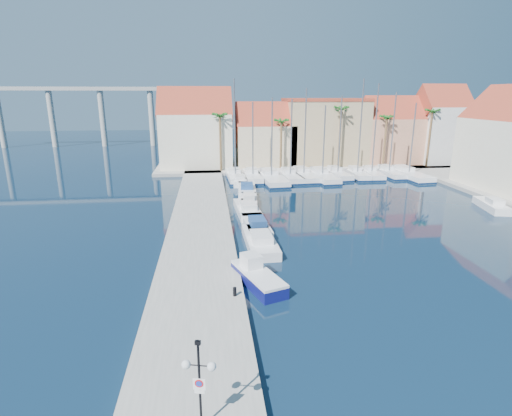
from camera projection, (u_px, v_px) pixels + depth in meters
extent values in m
plane|color=black|center=(332.00, 290.00, 26.81)|extent=(260.00, 260.00, 0.00)
cube|color=gray|center=(200.00, 227.00, 38.61)|extent=(6.00, 77.00, 0.50)
cube|color=gray|center=(307.00, 164.00, 73.71)|extent=(54.00, 16.00, 0.50)
cylinder|color=black|center=(200.00, 385.00, 14.59)|extent=(0.09, 0.09, 3.79)
cylinder|color=black|center=(192.00, 365.00, 14.38)|extent=(0.47, 0.16, 0.05)
cylinder|color=black|center=(205.00, 366.00, 14.33)|extent=(0.47, 0.16, 0.05)
sphere|color=white|center=(186.00, 365.00, 14.41)|extent=(0.34, 0.34, 0.34)
sphere|color=white|center=(212.00, 367.00, 14.30)|extent=(0.34, 0.34, 0.34)
cube|color=black|center=(198.00, 343.00, 14.09)|extent=(0.23, 0.16, 0.15)
cube|color=white|center=(199.00, 384.00, 14.51)|extent=(0.47, 0.14, 0.47)
cylinder|color=red|center=(199.00, 384.00, 14.47)|extent=(0.32, 0.09, 0.32)
cylinder|color=#1933A5|center=(199.00, 384.00, 14.46)|extent=(0.22, 0.06, 0.23)
cube|color=white|center=(200.00, 392.00, 14.60)|extent=(0.38, 0.12, 0.13)
cylinder|color=black|center=(235.00, 292.00, 24.91)|extent=(0.23, 0.23, 0.57)
cube|color=navy|center=(258.00, 280.00, 27.36)|extent=(3.47, 5.63, 0.80)
cube|color=white|center=(258.00, 273.00, 27.22)|extent=(3.47, 5.63, 0.18)
cube|color=white|center=(251.00, 261.00, 28.01)|extent=(1.57, 1.73, 0.98)
cube|color=white|center=(260.00, 241.00, 34.50)|extent=(2.56, 7.48, 0.80)
cube|color=white|center=(261.00, 237.00, 33.60)|extent=(1.73, 2.64, 0.60)
cube|color=white|center=(256.00, 226.00, 38.51)|extent=(2.39, 6.68, 0.80)
cube|color=navy|center=(257.00, 221.00, 37.69)|extent=(1.57, 2.37, 0.60)
cube|color=white|center=(247.00, 210.00, 43.98)|extent=(2.64, 7.26, 0.80)
cube|color=white|center=(248.00, 205.00, 43.11)|extent=(1.73, 2.58, 0.60)
cube|color=white|center=(249.00, 201.00, 47.60)|extent=(2.44, 6.02, 0.80)
cube|color=white|center=(249.00, 196.00, 46.85)|extent=(1.51, 2.17, 0.60)
cube|color=white|center=(247.00, 190.00, 53.28)|extent=(2.80, 7.21, 0.80)
cube|color=navy|center=(247.00, 186.00, 52.41)|extent=(1.77, 2.58, 0.60)
cube|color=white|center=(240.00, 181.00, 58.60)|extent=(2.09, 6.06, 0.80)
cube|color=white|center=(240.00, 177.00, 57.83)|extent=(1.40, 2.14, 0.60)
cube|color=white|center=(491.00, 206.00, 45.58)|extent=(3.14, 6.16, 0.80)
cube|color=white|center=(495.00, 201.00, 44.82)|extent=(1.74, 2.30, 0.60)
cube|color=white|center=(235.00, 177.00, 61.21)|extent=(2.71, 9.14, 1.00)
cube|color=#0D2245|center=(235.00, 179.00, 61.30)|extent=(2.77, 9.20, 0.28)
cube|color=white|center=(234.00, 170.00, 61.85)|extent=(1.75, 2.78, 0.60)
cylinder|color=slate|center=(235.00, 128.00, 58.74)|extent=(0.20, 0.20, 13.83)
cube|color=white|center=(253.00, 176.00, 61.37)|extent=(2.34, 8.97, 1.00)
cube|color=#0D2245|center=(253.00, 178.00, 61.46)|extent=(2.40, 9.03, 0.28)
cube|color=white|center=(252.00, 170.00, 62.01)|extent=(1.64, 2.69, 0.60)
cylinder|color=slate|center=(253.00, 139.00, 59.36)|extent=(0.20, 0.20, 10.58)
cube|color=white|center=(271.00, 178.00, 60.38)|extent=(4.07, 12.06, 1.00)
cube|color=#0D2245|center=(271.00, 180.00, 60.47)|extent=(4.14, 12.13, 0.28)
cube|color=white|center=(269.00, 171.00, 61.28)|extent=(2.45, 3.72, 0.60)
cylinder|color=slate|center=(272.00, 137.00, 58.15)|extent=(0.20, 0.20, 11.24)
cube|color=white|center=(289.00, 176.00, 61.38)|extent=(2.91, 9.37, 1.00)
cube|color=#0D2245|center=(289.00, 178.00, 61.47)|extent=(2.98, 9.43, 0.28)
cube|color=white|center=(288.00, 170.00, 62.04)|extent=(1.83, 2.86, 0.60)
cylinder|color=slate|center=(291.00, 137.00, 59.30)|extent=(0.20, 0.20, 11.04)
cube|color=white|center=(303.00, 175.00, 62.19)|extent=(3.24, 10.25, 1.00)
cube|color=#0D2245|center=(303.00, 177.00, 62.28)|extent=(3.30, 10.32, 0.28)
cube|color=white|center=(301.00, 169.00, 62.93)|extent=(2.02, 3.14, 0.60)
cylinder|color=slate|center=(305.00, 132.00, 59.86)|extent=(0.20, 0.20, 12.53)
cube|color=white|center=(321.00, 176.00, 61.63)|extent=(3.34, 10.63, 1.00)
cube|color=#0D2245|center=(321.00, 178.00, 61.72)|extent=(3.40, 10.70, 0.28)
cube|color=white|center=(319.00, 170.00, 62.41)|extent=(2.09, 3.25, 0.60)
cylinder|color=slate|center=(324.00, 140.00, 59.61)|extent=(0.20, 0.20, 10.10)
cube|color=white|center=(337.00, 174.00, 63.03)|extent=(2.90, 8.55, 1.00)
cube|color=#0D2245|center=(336.00, 176.00, 63.12)|extent=(2.96, 8.61, 0.28)
cube|color=white|center=(335.00, 168.00, 63.60)|extent=(1.74, 2.64, 0.60)
cylinder|color=slate|center=(340.00, 135.00, 60.93)|extent=(0.20, 0.20, 11.46)
cube|color=white|center=(356.00, 174.00, 63.01)|extent=(2.21, 8.08, 1.00)
cube|color=#0D2245|center=(356.00, 176.00, 63.10)|extent=(2.28, 8.14, 0.28)
cube|color=white|center=(355.00, 168.00, 63.56)|extent=(1.50, 2.44, 0.60)
cylinder|color=slate|center=(361.00, 126.00, 60.58)|extent=(0.20, 0.20, 13.93)
cube|color=white|center=(371.00, 174.00, 63.26)|extent=(2.58, 8.15, 1.00)
cube|color=#0D2245|center=(371.00, 176.00, 63.35)|extent=(2.65, 8.22, 0.28)
cube|color=white|center=(369.00, 168.00, 63.81)|extent=(1.61, 2.50, 0.60)
cylinder|color=slate|center=(375.00, 129.00, 60.92)|extent=(0.20, 0.20, 13.25)
cube|color=white|center=(388.00, 173.00, 64.09)|extent=(2.71, 8.57, 1.00)
cube|color=#0D2245|center=(387.00, 175.00, 64.18)|extent=(2.77, 8.63, 0.28)
cube|color=white|center=(386.00, 167.00, 64.67)|extent=(1.69, 2.62, 0.60)
cylinder|color=slate|center=(393.00, 132.00, 61.91)|extent=(0.20, 0.20, 12.00)
cube|color=white|center=(407.00, 174.00, 63.03)|extent=(3.66, 11.38, 1.00)
cube|color=#0D2245|center=(407.00, 176.00, 63.12)|extent=(3.73, 11.45, 0.28)
cube|color=white|center=(404.00, 168.00, 63.87)|extent=(2.26, 3.49, 0.60)
cylinder|color=slate|center=(413.00, 138.00, 60.93)|extent=(0.20, 0.20, 10.44)
cube|color=beige|center=(196.00, 140.00, 69.19)|extent=(12.00, 9.00, 9.00)
cube|color=maroon|center=(195.00, 114.00, 67.96)|extent=(12.30, 9.00, 9.00)
cube|color=#CCB390|center=(265.00, 145.00, 70.82)|extent=(10.00, 8.00, 7.00)
cube|color=maroon|center=(265.00, 125.00, 69.86)|extent=(10.30, 8.00, 8.00)
cube|color=tan|center=(324.00, 132.00, 72.47)|extent=(14.00, 10.00, 11.00)
cube|color=maroon|center=(325.00, 100.00, 70.90)|extent=(14.20, 10.20, 0.50)
cube|color=tan|center=(389.00, 140.00, 73.29)|extent=(10.00, 8.00, 8.00)
cube|color=maroon|center=(391.00, 118.00, 72.19)|extent=(10.30, 8.00, 8.00)
cube|color=silver|center=(438.00, 135.00, 73.07)|extent=(8.00, 8.00, 10.00)
cube|color=maroon|center=(442.00, 107.00, 71.70)|extent=(8.30, 8.00, 8.00)
cylinder|color=brown|center=(220.00, 143.00, 64.87)|extent=(0.36, 0.36, 9.00)
sphere|color=#195A1A|center=(220.00, 116.00, 63.67)|extent=(2.60, 2.60, 2.60)
cylinder|color=brown|center=(281.00, 145.00, 66.14)|extent=(0.36, 0.36, 8.00)
sphere|color=#195A1A|center=(281.00, 122.00, 65.08)|extent=(2.60, 2.60, 2.60)
cylinder|color=brown|center=(340.00, 139.00, 66.99)|extent=(0.36, 0.36, 10.00)
sphere|color=#195A1A|center=(341.00, 109.00, 65.66)|extent=(2.60, 2.60, 2.60)
cylinder|color=brown|center=(385.00, 142.00, 68.10)|extent=(0.36, 0.36, 8.50)
sphere|color=#195A1A|center=(387.00, 118.00, 66.98)|extent=(2.60, 2.60, 2.60)
cylinder|color=brown|center=(429.00, 139.00, 68.87)|extent=(0.36, 0.36, 9.50)
sphere|color=#195A1A|center=(432.00, 112.00, 67.61)|extent=(2.60, 2.60, 2.60)
cube|color=#9E9E99|center=(82.00, 89.00, 96.98)|extent=(48.00, 2.20, 0.90)
cylinder|color=#9E9E99|center=(0.00, 119.00, 96.64)|extent=(1.40, 1.40, 14.00)
cylinder|color=#9E9E99|center=(52.00, 118.00, 97.99)|extent=(1.40, 1.40, 14.00)
cylinder|color=#9E9E99|center=(102.00, 118.00, 99.35)|extent=(1.40, 1.40, 14.00)
cylinder|color=#9E9E99|center=(152.00, 118.00, 100.71)|extent=(1.40, 1.40, 14.00)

